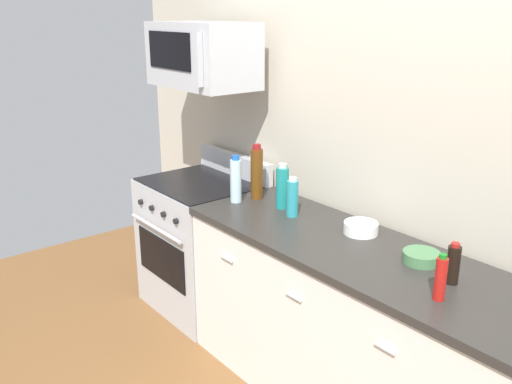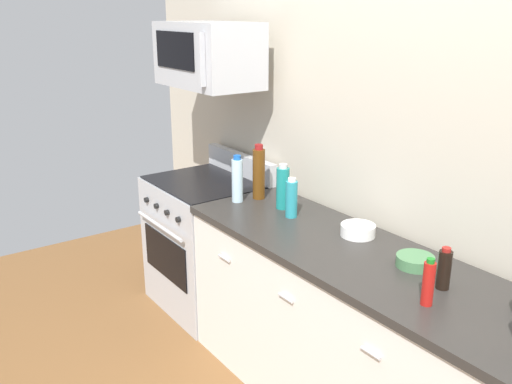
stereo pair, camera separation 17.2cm
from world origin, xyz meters
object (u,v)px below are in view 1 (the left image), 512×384
object	(u,v)px
bottle_dish_soap	(292,198)
microwave	(202,55)
bottle_sparkling_teal	(282,187)
bowl_white_ceramic	(361,227)
range_oven	(202,244)
bowl_green_glaze	(421,257)
bottle_soy_sauce_dark	(453,264)
bottle_wine_amber	(257,173)
bottle_water_clear	(236,180)
bottle_hot_sauce_red	(441,278)

from	to	relation	value
bottle_dish_soap	microwave	bearing A→B (deg)	-179.86
bottle_sparkling_teal	bowl_white_ceramic	xyz separation A→B (m)	(0.55, 0.06, -0.09)
range_oven	bowl_green_glaze	size ratio (longest dim) A/B	6.25
range_oven	bottle_soy_sauce_dark	world-z (taller)	bottle_soy_sauce_dark
microwave	bottle_wine_amber	size ratio (longest dim) A/B	2.20
bottle_water_clear	bottle_hot_sauce_red	bearing A→B (deg)	-3.15
bottle_sparkling_teal	bowl_green_glaze	xyz separation A→B (m)	(0.95, 0.01, -0.10)
bottle_sparkling_teal	bottle_water_clear	distance (m)	0.29
bottle_water_clear	bowl_green_glaze	bearing A→B (deg)	7.38
range_oven	bottle_sparkling_teal	xyz separation A→B (m)	(0.72, 0.10, 0.58)
bottle_dish_soap	bottle_water_clear	size ratio (longest dim) A/B	0.79
range_oven	bottle_water_clear	size ratio (longest dim) A/B	3.74
bottle_dish_soap	bowl_green_glaze	size ratio (longest dim) A/B	1.32
bowl_white_ceramic	bottle_dish_soap	bearing A→B (deg)	-165.50
microwave	bottle_water_clear	bearing A→B (deg)	-11.64
range_oven	bottle_hot_sauce_red	xyz separation A→B (m)	(1.92, -0.13, 0.54)
bottle_dish_soap	bowl_white_ceramic	size ratio (longest dim) A/B	1.27
microwave	bottle_sparkling_teal	size ratio (longest dim) A/B	2.80
microwave	bowl_white_ceramic	distance (m)	1.50
microwave	bottle_wine_amber	xyz separation A→B (m)	(0.49, 0.04, -0.67)
microwave	bowl_green_glaze	distance (m)	1.86
bottle_dish_soap	bottle_water_clear	distance (m)	0.41
bottle_sparkling_teal	bottle_hot_sauce_red	world-z (taller)	bottle_sparkling_teal
bottle_sparkling_teal	bowl_green_glaze	world-z (taller)	bottle_sparkling_teal
bottle_dish_soap	bowl_white_ceramic	world-z (taller)	bottle_dish_soap
bottle_hot_sauce_red	bottle_soy_sauce_dark	world-z (taller)	bottle_hot_sauce_red
bowl_white_ceramic	bowl_green_glaze	size ratio (longest dim) A/B	1.04
bottle_sparkling_teal	bottle_wine_amber	xyz separation A→B (m)	(-0.23, -0.01, 0.03)
bottle_sparkling_teal	bottle_dish_soap	size ratio (longest dim) A/B	1.17
bowl_white_ceramic	range_oven	bearing A→B (deg)	-173.13
bottle_water_clear	bottle_wine_amber	bearing A→B (deg)	79.04
bottle_hot_sauce_red	bottle_soy_sauce_dark	size ratio (longest dim) A/B	1.07
bottle_water_clear	bowl_white_ceramic	world-z (taller)	bottle_water_clear
bottle_hot_sauce_red	bowl_white_ceramic	bearing A→B (deg)	156.42
bottle_wine_amber	bottle_soy_sauce_dark	world-z (taller)	bottle_wine_amber
bottle_sparkling_teal	bottle_soy_sauce_dark	world-z (taller)	bottle_sparkling_teal
bottle_wine_amber	bottle_dish_soap	xyz separation A→B (m)	(0.37, -0.04, -0.05)
bottle_wine_amber	bottle_dish_soap	distance (m)	0.37
bottle_wine_amber	bottle_water_clear	bearing A→B (deg)	-100.96
microwave	bottle_dish_soap	size ratio (longest dim) A/B	3.29
bottle_wine_amber	bowl_white_ceramic	world-z (taller)	bottle_wine_amber
bottle_water_clear	range_oven	bearing A→B (deg)	173.73
range_oven	bottle_water_clear	xyz separation A→B (m)	(0.47, -0.05, 0.59)
bottle_sparkling_teal	bottle_hot_sauce_red	size ratio (longest dim) A/B	1.35
range_oven	bowl_white_ceramic	bearing A→B (deg)	6.87
range_oven	bowl_green_glaze	bearing A→B (deg)	3.59
bowl_green_glaze	bottle_hot_sauce_red	bearing A→B (deg)	-43.57
bottle_sparkling_teal	microwave	bearing A→B (deg)	-175.98
bottle_dish_soap	bowl_white_ceramic	xyz separation A→B (m)	(0.41, 0.11, -0.08)
microwave	bottle_dish_soap	distance (m)	1.12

